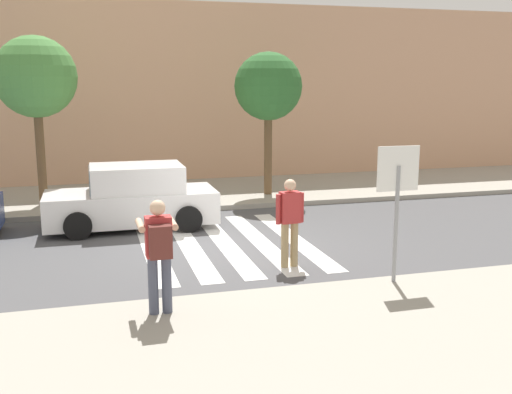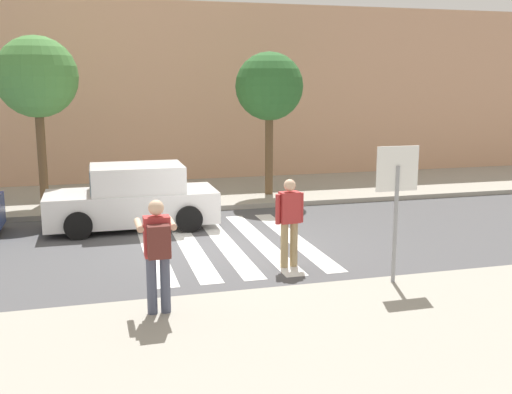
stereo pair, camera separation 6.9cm
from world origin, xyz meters
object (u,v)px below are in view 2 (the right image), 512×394
Objects in this scene: photographer_with_backpack at (158,247)px; parked_car_white at (134,198)px; street_tree_west at (37,78)px; street_tree_center at (269,87)px; pedestrian_crossing at (289,218)px; stop_sign at (397,184)px.

parked_car_white is at bearing 89.45° from photographer_with_backpack.
street_tree_center is at bearing -1.18° from street_tree_west.
pedestrian_crossing reaches higher than parked_car_white.
stop_sign is at bearing -91.80° from street_tree_center.
street_tree_west is 1.08× the size of street_tree_center.
parked_car_white is 4.64m from street_tree_west.
street_tree_west is at bearing 126.21° from stop_sign.
street_tree_west is at bearing 103.89° from photographer_with_backpack.
pedestrian_crossing is (2.73, 2.09, -0.19)m from photographer_with_backpack.
photographer_with_backpack is 0.37× the size of street_tree_west.
stop_sign reaches higher than parked_car_white.
parked_car_white is at bearing -147.96° from street_tree_center.
street_tree_center is (4.32, 8.83, 2.20)m from photographer_with_backpack.
photographer_with_backpack is 6.18m from parked_car_white.
parked_car_white is (0.06, 6.16, -0.44)m from photographer_with_backpack.
photographer_with_backpack is at bearing -76.11° from street_tree_west.
stop_sign is 1.36× the size of pedestrian_crossing.
street_tree_west reaches higher than photographer_with_backpack.
parked_car_white is at bearing 123.31° from pedestrian_crossing.
stop_sign is 4.13m from photographer_with_backpack.
street_tree_west is (-2.28, 2.80, 2.91)m from parked_car_white.
pedestrian_crossing is 8.88m from street_tree_west.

